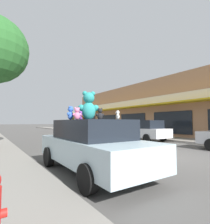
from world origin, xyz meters
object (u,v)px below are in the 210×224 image
at_px(teddy_bear_giant, 89,106).
at_px(teddy_bear_purple, 81,116).
at_px(teddy_bear_black, 100,114).
at_px(parked_car_far_center, 141,130).
at_px(plush_art_car, 92,144).
at_px(teddy_bear_white, 118,115).
at_px(teddy_bear_yellow, 73,116).
at_px(teddy_bear_blue, 70,113).
at_px(teddy_bear_orange, 84,116).
at_px(teddy_bear_pink, 77,114).

bearing_deg(teddy_bear_giant, teddy_bear_purple, -84.85).
xyz_separation_m(teddy_bear_black, parked_car_far_center, (7.34, 5.49, -0.81)).
bearing_deg(teddy_bear_giant, plush_art_car, -168.97).
xyz_separation_m(teddy_bear_white, teddy_bear_purple, (0.06, 2.11, 0.05)).
xyz_separation_m(teddy_bear_yellow, teddy_bear_blue, (-0.41, -0.76, 0.06)).
height_order(teddy_bear_orange, parked_car_far_center, teddy_bear_orange).
xyz_separation_m(teddy_bear_orange, teddy_bear_pink, (-0.47, -0.49, 0.02)).
distance_m(teddy_bear_black, teddy_bear_white, 0.93).
height_order(teddy_bear_orange, teddy_bear_white, teddy_bear_orange).
relative_size(plush_art_car, parked_car_far_center, 0.97).
relative_size(teddy_bear_yellow, teddy_bear_blue, 0.67).
xyz_separation_m(teddy_bear_yellow, teddy_bear_white, (0.35, -1.91, -0.01)).
distance_m(teddy_bear_yellow, teddy_bear_purple, 0.46).
xyz_separation_m(plush_art_car, teddy_bear_blue, (-0.64, 0.09, 0.89)).
bearing_deg(teddy_bear_black, teddy_bear_pink, 20.47).
height_order(teddy_bear_black, teddy_bear_purple, teddy_bear_black).
distance_m(plush_art_car, teddy_bear_giant, 1.12).
relative_size(teddy_bear_white, teddy_bear_blue, 0.60).
bearing_deg(teddy_bear_yellow, teddy_bear_orange, 62.03).
bearing_deg(plush_art_car, parked_car_far_center, 35.89).
distance_m(teddy_bear_pink, teddy_bear_blue, 0.26).
distance_m(plush_art_car, teddy_bear_yellow, 1.21).
height_order(teddy_bear_yellow, teddy_bear_pink, teddy_bear_pink).
relative_size(teddy_bear_orange, teddy_bear_purple, 0.88).
height_order(teddy_bear_giant, teddy_bear_pink, teddy_bear_giant).
bearing_deg(teddy_bear_orange, teddy_bear_black, 168.74).
height_order(teddy_bear_purple, teddy_bear_blue, teddy_bear_blue).
xyz_separation_m(teddy_bear_giant, teddy_bear_pink, (-0.45, -0.18, -0.24)).
bearing_deg(teddy_bear_pink, teddy_bear_blue, -46.80).
relative_size(teddy_bear_giant, teddy_bear_yellow, 3.30).
relative_size(teddy_bear_giant, teddy_bear_black, 2.38).
relative_size(teddy_bear_orange, teddy_bear_black, 0.81).
bearing_deg(parked_car_far_center, teddy_bear_black, -143.21).
xyz_separation_m(teddy_bear_orange, parked_car_far_center, (7.62, 5.03, -0.78)).
bearing_deg(teddy_bear_black, teddy_bear_purple, -70.99).
bearing_deg(teddy_bear_yellow, plush_art_car, 61.91).
bearing_deg(teddy_bear_blue, teddy_bear_black, 126.55).
bearing_deg(teddy_bear_yellow, parked_car_far_center, 166.99).
bearing_deg(teddy_bear_black, teddy_bear_yellow, -48.52).
bearing_deg(parked_car_far_center, plush_art_car, -144.58).
relative_size(plush_art_car, teddy_bear_pink, 13.04).
relative_size(teddy_bear_purple, teddy_bear_blue, 0.86).
bearing_deg(teddy_bear_purple, teddy_bear_pink, 61.41).
xyz_separation_m(teddy_bear_yellow, teddy_bear_pink, (-0.33, -1.01, 0.04)).
bearing_deg(teddy_bear_giant, teddy_bear_pink, 41.68).
height_order(plush_art_car, teddy_bear_white, teddy_bear_white).
height_order(teddy_bear_yellow, teddy_bear_orange, teddy_bear_orange).
bearing_deg(plush_art_car, teddy_bear_yellow, 105.54).
distance_m(teddy_bear_orange, teddy_bear_white, 1.40).
height_order(teddy_bear_yellow, teddy_bear_blue, teddy_bear_blue).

